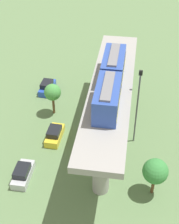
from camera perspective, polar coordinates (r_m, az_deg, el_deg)
name	(u,v)px	position (r m, az deg, el deg)	size (l,w,h in m)	color
ground_plane	(109,137)	(46.88, 3.26, -4.24)	(120.00, 120.00, 0.00)	#5B7A4C
viaduct	(111,100)	(42.91, 3.56, 1.99)	(5.20, 28.00, 8.45)	#999691
train	(111,81)	(39.80, 3.57, 5.25)	(2.64, 13.55, 3.24)	#2D4CA5
parked_car_silver	(23,174)	(41.91, -11.16, -10.14)	(1.83, 4.21, 1.76)	#B2B5BA
parked_car_blue	(47,87)	(55.73, -7.14, 4.21)	(2.02, 4.29, 1.76)	#284CB7
parked_car_yellow	(55,134)	(46.36, -5.89, -3.77)	(1.95, 4.26, 1.76)	yellow
tree_near_viaduct	(155,171)	(38.34, 11.02, -9.79)	(2.88, 2.88, 4.97)	brown
tree_mid_lot	(53,93)	(49.06, -6.24, 3.27)	(2.46, 2.46, 4.99)	brown
signal_post	(137,105)	(42.84, 8.05, 1.18)	(0.44, 0.28, 11.05)	#4C4C51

